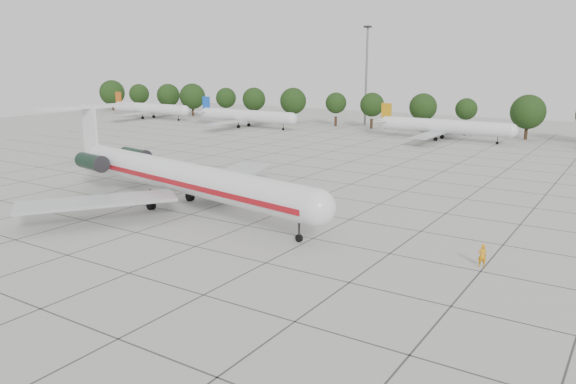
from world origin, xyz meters
name	(u,v)px	position (x,y,z in m)	size (l,w,h in m)	color
ground	(247,226)	(0.00, 0.00, 0.00)	(260.00, 260.00, 0.00)	#ACACA4
apron_joints	(318,197)	(0.00, 15.00, 0.01)	(170.00, 170.00, 0.02)	#383838
main_airliner	(173,174)	(-12.21, 1.87, 3.83)	(45.83, 35.77, 10.83)	silver
ground_crew	(482,255)	(23.75, 1.19, 1.00)	(0.73, 0.48, 2.00)	orange
bg_airliner_a	(150,109)	(-89.96, 72.06, 2.91)	(28.24, 27.20, 7.40)	silver
bg_airliner_b	(246,116)	(-52.95, 69.93, 2.91)	(28.24, 27.20, 7.40)	silver
bg_airliner_c	(443,127)	(-3.18, 74.32, 2.91)	(28.24, 27.20, 7.40)	silver
tree_line	(423,107)	(-11.68, 85.00, 5.98)	(249.86, 8.44, 10.22)	#332114
floodlight_mast	(366,70)	(-30.00, 92.00, 14.28)	(1.60, 1.60, 25.45)	slate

